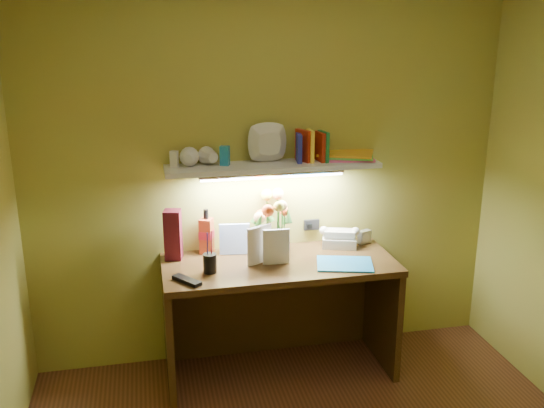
# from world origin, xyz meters

# --- Properties ---
(desk) EXTENTS (1.40, 0.60, 0.75)m
(desk) POSITION_xyz_m (0.00, 1.20, 0.38)
(desk) COLOR #32210D
(desk) RESTS_ON ground
(flower_bouquet) EXTENTS (0.25, 0.25, 0.37)m
(flower_bouquet) POSITION_xyz_m (-0.00, 1.37, 0.94)
(flower_bouquet) COLOR #0D0D36
(flower_bouquet) RESTS_ON desk
(telephone) EXTENTS (0.25, 0.22, 0.13)m
(telephone) POSITION_xyz_m (0.44, 1.38, 0.81)
(telephone) COLOR beige
(telephone) RESTS_ON desk
(desk_clock) EXTENTS (0.10, 0.07, 0.09)m
(desk_clock) POSITION_xyz_m (0.61, 1.40, 0.79)
(desk_clock) COLOR silver
(desk_clock) RESTS_ON desk
(whisky_bottle) EXTENTS (0.10, 0.10, 0.28)m
(whisky_bottle) POSITION_xyz_m (-0.41, 1.44, 0.89)
(whisky_bottle) COLOR #B44021
(whisky_bottle) RESTS_ON desk
(whisky_box) EXTENTS (0.12, 0.12, 0.31)m
(whisky_box) POSITION_xyz_m (-0.62, 1.39, 0.90)
(whisky_box) COLOR #55111E
(whisky_box) RESTS_ON desk
(pen_cup) EXTENTS (0.10, 0.10, 0.19)m
(pen_cup) POSITION_xyz_m (-0.43, 1.13, 0.85)
(pen_cup) COLOR black
(pen_cup) RESTS_ON desk
(art_card) EXTENTS (0.19, 0.06, 0.19)m
(art_card) POSITION_xyz_m (-0.24, 1.40, 0.84)
(art_card) COLOR white
(art_card) RESTS_ON desk
(tv_remote) EXTENTS (0.16, 0.19, 0.02)m
(tv_remote) POSITION_xyz_m (-0.57, 1.02, 0.76)
(tv_remote) COLOR black
(tv_remote) RESTS_ON desk
(blue_folder) EXTENTS (0.38, 0.32, 0.01)m
(blue_folder) POSITION_xyz_m (0.37, 1.07, 0.75)
(blue_folder) COLOR #1B7BBC
(blue_folder) RESTS_ON desk
(desk_book_a) EXTENTS (0.17, 0.09, 0.24)m
(desk_book_a) POSITION_xyz_m (-0.20, 1.16, 0.87)
(desk_book_a) COLOR white
(desk_book_a) RESTS_ON desk
(desk_book_b) EXTENTS (0.16, 0.03, 0.22)m
(desk_book_b) POSITION_xyz_m (-0.11, 1.17, 0.86)
(desk_book_b) COLOR silver
(desk_book_b) RESTS_ON desk
(wall_shelf) EXTENTS (1.33, 0.36, 0.22)m
(wall_shelf) POSITION_xyz_m (0.04, 1.38, 1.33)
(wall_shelf) COLOR silver
(wall_shelf) RESTS_ON ground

